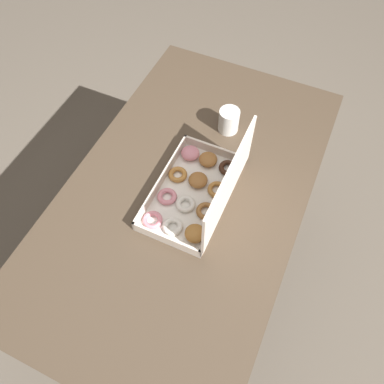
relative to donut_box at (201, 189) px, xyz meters
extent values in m
plane|color=#6B6054|center=(-0.01, -0.05, -0.82)|extent=(8.00, 8.00, 0.00)
cube|color=#4C3D2D|center=(-0.01, -0.05, -0.06)|extent=(1.30, 0.76, 0.03)
cylinder|color=#4C3D2D|center=(-0.61, -0.38, -0.45)|extent=(0.06, 0.06, 0.75)
cylinder|color=#4C3D2D|center=(0.59, -0.38, -0.45)|extent=(0.06, 0.06, 0.75)
cylinder|color=#4C3D2D|center=(-0.61, 0.28, -0.45)|extent=(0.06, 0.06, 0.75)
cube|color=silver|center=(0.00, -0.03, -0.04)|extent=(0.38, 0.23, 0.01)
cube|color=silver|center=(0.00, -0.14, -0.02)|extent=(0.38, 0.01, 0.04)
cube|color=silver|center=(0.00, 0.08, -0.02)|extent=(0.38, 0.01, 0.04)
cube|color=silver|center=(-0.18, -0.03, -0.02)|extent=(0.01, 0.23, 0.04)
cube|color=silver|center=(0.19, -0.03, -0.02)|extent=(0.01, 0.23, 0.04)
cube|color=silver|center=(0.00, 0.09, 0.10)|extent=(0.38, 0.01, 0.20)
ellipsoid|color=pink|center=(-0.13, -0.10, -0.02)|extent=(0.06, 0.06, 0.03)
torus|color=#B77A38|center=(-0.04, -0.10, -0.03)|extent=(0.06, 0.06, 0.02)
torus|color=pink|center=(0.05, -0.09, -0.03)|extent=(0.06, 0.06, 0.02)
torus|color=pink|center=(0.15, -0.10, -0.03)|extent=(0.06, 0.06, 0.02)
ellipsoid|color=#9E6633|center=(-0.13, -0.03, -0.02)|extent=(0.06, 0.06, 0.03)
ellipsoid|color=#9E6633|center=(-0.04, -0.03, -0.02)|extent=(0.06, 0.06, 0.03)
torus|color=white|center=(0.05, -0.03, -0.03)|extent=(0.06, 0.06, 0.02)
torus|color=white|center=(0.14, -0.03, -0.03)|extent=(0.06, 0.06, 0.02)
torus|color=#381E11|center=(-0.13, 0.04, -0.03)|extent=(0.06, 0.06, 0.02)
torus|color=#B77A38|center=(-0.04, 0.04, -0.03)|extent=(0.06, 0.06, 0.02)
torus|color=#9E6633|center=(0.05, 0.04, -0.03)|extent=(0.06, 0.06, 0.02)
ellipsoid|color=#B77A38|center=(0.14, 0.04, -0.02)|extent=(0.06, 0.06, 0.03)
cylinder|color=white|center=(-0.31, -0.03, 0.00)|extent=(0.07, 0.07, 0.09)
cylinder|color=black|center=(-0.31, -0.03, 0.04)|extent=(0.06, 0.06, 0.01)
camera|label=1|loc=(0.59, 0.24, 1.00)|focal=35.00mm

